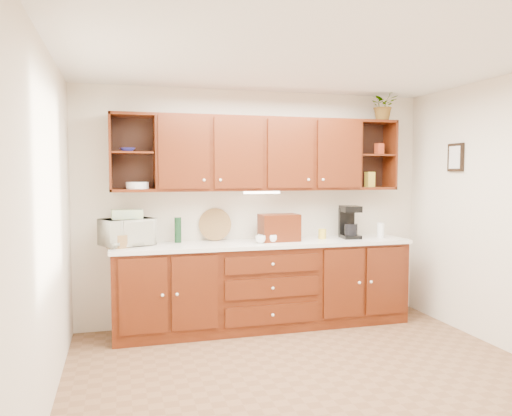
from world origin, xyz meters
TOP-DOWN VIEW (x-y plane):
  - floor at (0.00, 0.00)m, footprint 4.00×4.00m
  - ceiling at (0.00, 0.00)m, footprint 4.00×4.00m
  - back_wall at (0.00, 1.75)m, footprint 4.00×0.00m
  - left_wall at (-2.00, 0.00)m, footprint 0.00×3.50m
  - base_cabinets at (0.00, 1.45)m, footprint 3.20×0.60m
  - countertop at (0.00, 1.44)m, footprint 3.24×0.64m
  - upper_cabinets at (0.01, 1.59)m, footprint 3.20×0.33m
  - undercabinet_light at (0.00, 1.53)m, footprint 0.40×0.05m
  - framed_picture at (1.98, 0.90)m, footprint 0.03×0.24m
  - wicker_basket at (-1.52, 1.44)m, footprint 0.29×0.29m
  - microwave at (-1.43, 1.54)m, footprint 0.60×0.52m
  - towel_stack at (-1.43, 1.54)m, footprint 0.32×0.24m
  - wine_bottle at (-0.91, 1.63)m, footprint 0.09×0.09m
  - woven_tray at (-0.49, 1.69)m, footprint 0.37×0.16m
  - bread_box at (0.17, 1.45)m, footprint 0.43×0.27m
  - mug_tree at (-0.01, 1.39)m, footprint 0.28×0.27m
  - canister_red at (0.21, 1.53)m, footprint 0.13×0.13m
  - canister_white at (1.39, 1.41)m, footprint 0.10×0.10m
  - canister_yellow at (0.70, 1.50)m, footprint 0.11×0.11m
  - coffee_maker at (1.03, 1.49)m, footprint 0.23×0.28m
  - bowl_stack at (-1.42, 1.58)m, footprint 0.17×0.17m
  - plate_stack at (-1.32, 1.57)m, footprint 0.25×0.25m
  - pantry_box_yellow at (1.33, 1.58)m, footprint 0.11×0.09m
  - pantry_box_red at (1.43, 1.55)m, footprint 0.10×0.09m
  - potted_plant at (1.46, 1.52)m, footprint 0.35×0.32m

SIDE VIEW (x-z plane):
  - floor at x=0.00m, z-range 0.00..0.00m
  - base_cabinets at x=0.00m, z-range 0.00..0.90m
  - countertop at x=0.00m, z-range 0.90..0.94m
  - woven_tray at x=-0.49m, z-range 0.77..1.13m
  - mug_tree at x=-0.01m, z-range 0.84..1.13m
  - canister_yellow at x=0.70m, z-range 0.94..1.05m
  - wicker_basket at x=-1.52m, z-range 0.94..1.07m
  - canister_red at x=0.21m, z-range 0.94..1.08m
  - canister_white at x=1.39m, z-range 0.94..1.11m
  - wine_bottle at x=-0.91m, z-range 0.94..1.21m
  - microwave at x=-1.43m, z-range 0.94..1.22m
  - bread_box at x=0.17m, z-range 0.94..1.23m
  - coffee_maker at x=1.03m, z-range 0.93..1.30m
  - towel_stack at x=-1.43m, z-range 1.22..1.31m
  - back_wall at x=0.00m, z-range -0.70..3.30m
  - left_wall at x=-2.00m, z-range -0.45..3.05m
  - undercabinet_light at x=0.00m, z-range 1.46..1.48m
  - plate_stack at x=-1.32m, z-range 1.52..1.59m
  - pantry_box_yellow at x=1.33m, z-range 1.52..1.70m
  - framed_picture at x=1.98m, z-range 1.70..2.00m
  - upper_cabinets at x=0.01m, z-range 1.49..2.29m
  - bowl_stack at x=-1.42m, z-range 1.90..1.94m
  - pantry_box_red at x=1.43m, z-range 1.90..2.03m
  - potted_plant at x=1.46m, z-range 2.29..2.64m
  - ceiling at x=0.00m, z-range 2.60..2.60m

